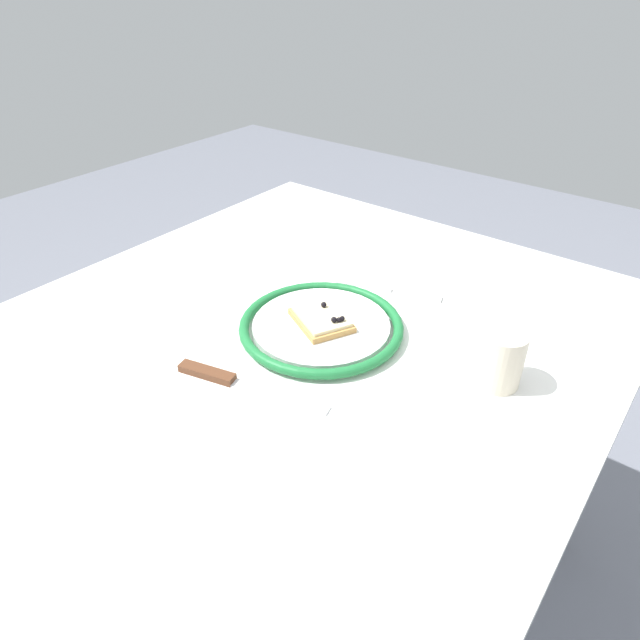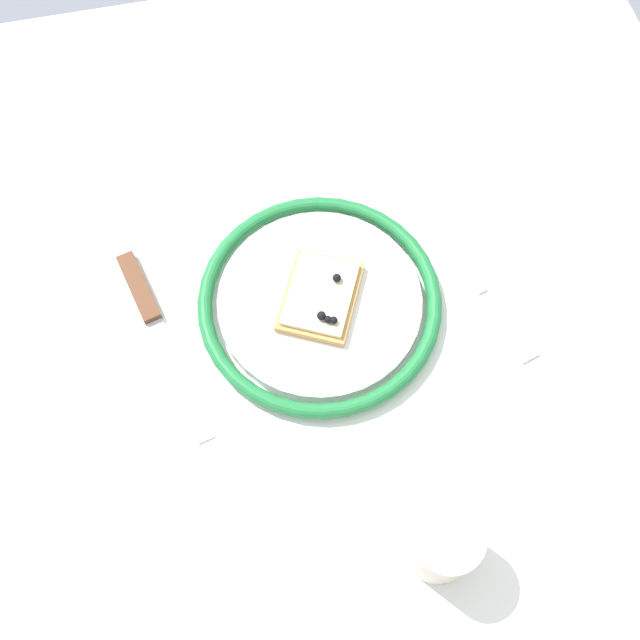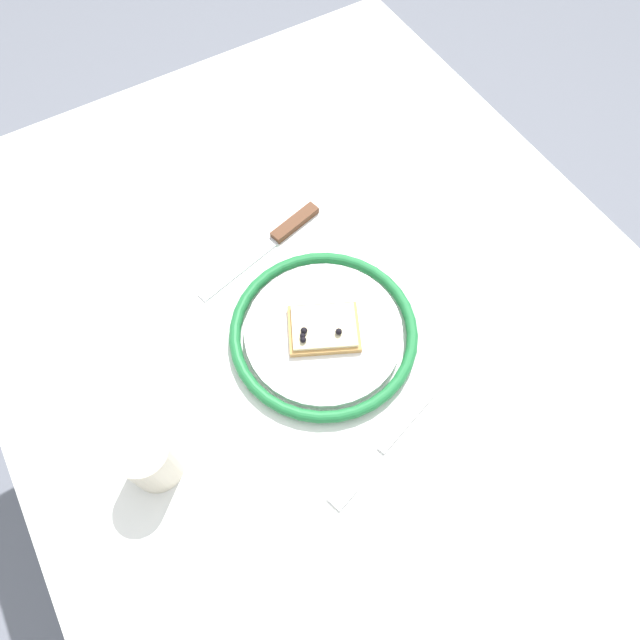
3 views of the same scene
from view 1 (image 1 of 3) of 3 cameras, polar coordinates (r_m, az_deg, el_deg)
ground_plane at (r=1.45m, az=-2.52°, el=-26.16°), size 6.00×6.00×0.00m
dining_table at (r=0.94m, az=-3.49°, el=-5.63°), size 1.15×0.96×0.72m
plate at (r=0.91m, az=0.13°, el=-0.64°), size 0.27×0.27×0.02m
pizza_slice_near at (r=0.90m, az=0.17°, el=0.11°), size 0.11×0.12×0.03m
knife at (r=0.83m, az=-9.61°, el=-5.99°), size 0.08×0.24×0.01m
fork at (r=1.04m, az=7.08°, el=3.07°), size 0.07×0.20×0.00m
cup at (r=0.83m, az=18.01°, el=-3.77°), size 0.07×0.07×0.09m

